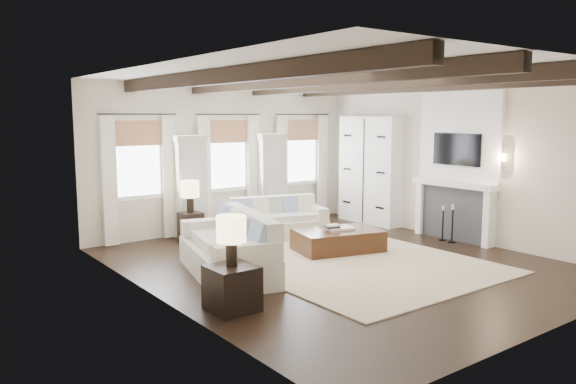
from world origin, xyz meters
TOP-DOWN VIEW (x-y plane):
  - ground at (0.00, 0.00)m, footprint 7.50×7.50m
  - room_shell at (0.75, 0.90)m, footprint 6.54×7.54m
  - area_rug at (0.24, 0.19)m, footprint 3.79×5.04m
  - sofa_back at (0.38, 2.36)m, footprint 2.12×1.37m
  - sofa_left at (-1.82, 0.55)m, footprint 1.58×2.50m
  - ottoman at (0.57, 0.67)m, footprint 1.74×1.32m
  - tray at (0.65, 0.73)m, footprint 0.58×0.49m
  - book_lower at (0.47, 0.74)m, footprint 0.30×0.26m
  - book_upper at (0.48, 0.71)m, footprint 0.25×0.22m
  - side_table_front at (-2.67, -0.88)m, footprint 0.59×0.59m
  - lamp_front at (-2.67, -0.88)m, footprint 0.39×0.39m
  - side_table_back at (-1.31, 2.96)m, footprint 0.41×0.41m
  - lamp_back at (-1.31, 2.96)m, footprint 0.37×0.37m
  - candlestick_near at (2.90, -0.14)m, footprint 0.15×0.15m
  - candlestick_far at (2.90, 0.09)m, footprint 0.14×0.14m

SIDE VIEW (x-z plane):
  - ground at x=0.00m, z-range 0.00..0.00m
  - area_rug at x=0.24m, z-range 0.00..0.02m
  - ottoman at x=0.57m, z-range 0.00..0.41m
  - side_table_front at x=-2.67m, z-range 0.00..0.59m
  - candlestick_far at x=2.90m, z-range -0.06..0.65m
  - side_table_back at x=-1.31m, z-range 0.00..0.61m
  - candlestick_near at x=2.90m, z-range -0.07..0.70m
  - sofa_back at x=0.38m, z-range -0.08..0.76m
  - sofa_left at x=-1.82m, z-range -0.10..0.89m
  - tray at x=0.65m, z-range 0.41..0.45m
  - book_lower at x=0.47m, z-range 0.45..0.49m
  - book_upper at x=0.48m, z-range 0.49..0.52m
  - lamp_front at x=-2.67m, z-range 0.71..1.37m
  - lamp_back at x=-1.31m, z-range 0.73..1.36m
  - room_shell at x=0.75m, z-range 0.28..3.50m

